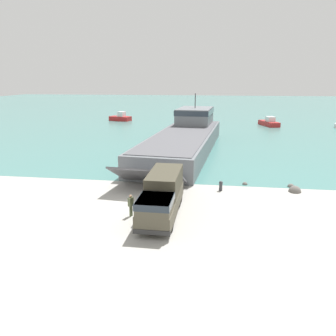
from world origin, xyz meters
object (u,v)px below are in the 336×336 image
(mooring_bollard, at_px, (221,185))
(moored_boat_b, at_px, (120,118))
(soldier_on_ramp, at_px, (131,204))
(moored_boat_a, at_px, (269,123))
(landing_craft, at_px, (186,136))
(military_truck, at_px, (162,195))

(mooring_bollard, bearing_deg, moored_boat_b, 115.55)
(soldier_on_ramp, relative_size, moored_boat_a, 0.26)
(moored_boat_a, distance_m, mooring_bollard, 46.81)
(landing_craft, bearing_deg, moored_boat_b, 126.38)
(moored_boat_b, relative_size, mooring_bollard, 6.06)
(soldier_on_ramp, bearing_deg, landing_craft, 106.73)
(soldier_on_ramp, height_order, moored_boat_a, moored_boat_a)
(moored_boat_a, bearing_deg, moored_boat_b, 155.54)
(soldier_on_ramp, relative_size, mooring_bollard, 1.83)
(military_truck, bearing_deg, landing_craft, -178.59)
(landing_craft, relative_size, military_truck, 4.30)
(moored_boat_a, xyz_separation_m, mooring_bollard, (-11.18, -45.46, -0.17))
(landing_craft, distance_m, soldier_on_ramp, 25.29)
(military_truck, distance_m, moored_boat_b, 59.13)
(moored_boat_b, bearing_deg, mooring_bollard, -138.45)
(moored_boat_a, height_order, moored_boat_b, moored_boat_b)
(military_truck, xyz_separation_m, soldier_on_ramp, (-2.28, -0.56, -0.60))
(mooring_bollard, bearing_deg, military_truck, -125.66)
(landing_craft, xyz_separation_m, military_truck, (0.36, -24.63, -0.31))
(military_truck, height_order, moored_boat_a, military_truck)
(landing_craft, height_order, military_truck, landing_craft)
(landing_craft, xyz_separation_m, moored_boat_a, (16.01, 27.06, -1.21))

